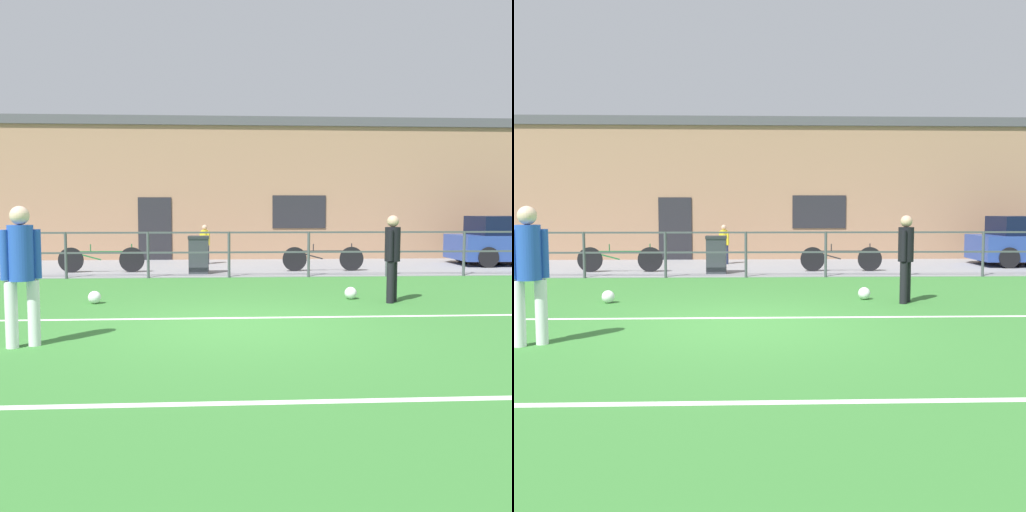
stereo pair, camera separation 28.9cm
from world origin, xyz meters
TOP-DOWN VIEW (x-y plane):
  - ground at (0.00, 0.00)m, footprint 60.00×44.00m
  - field_line_touchline at (0.00, 0.62)m, footprint 36.00×0.11m
  - field_line_hash at (0.00, -3.36)m, footprint 36.00×0.11m
  - pavement_strip at (0.00, 8.50)m, footprint 48.00×5.00m
  - perimeter_fence at (0.00, 6.00)m, footprint 36.07×0.07m
  - clubhouse_facade at (-0.00, 12.20)m, footprint 28.00×2.56m
  - player_goalkeeper at (2.94, 2.00)m, footprint 0.28×0.39m
  - player_striker at (-2.63, -1.11)m, footprint 0.44×0.31m
  - soccer_ball_match at (-2.48, 2.15)m, footprint 0.23×0.23m
  - soccer_ball_spare at (2.27, 2.41)m, footprint 0.23×0.23m
  - spectator_child at (-0.70, 9.40)m, footprint 0.31×0.21m
  - bicycle_parked_0 at (2.58, 7.20)m, footprint 2.23×0.04m
  - bicycle_parked_1 at (-3.39, 7.20)m, footprint 2.28×0.04m
  - trash_bin_0 at (-0.78, 6.77)m, footprint 0.54×0.46m

SIDE VIEW (x-z plane):
  - ground at x=0.00m, z-range -0.04..0.00m
  - field_line_touchline at x=0.00m, z-range 0.00..0.00m
  - field_line_hash at x=0.00m, z-range 0.00..0.00m
  - pavement_strip at x=0.00m, z-range 0.00..0.02m
  - soccer_ball_match at x=-2.48m, z-range 0.00..0.23m
  - soccer_ball_spare at x=2.27m, z-range 0.00..0.23m
  - bicycle_parked_0 at x=2.58m, z-range -0.01..0.74m
  - bicycle_parked_1 at x=-3.39m, z-range -0.01..0.75m
  - trash_bin_0 at x=-0.78m, z-range 0.02..1.01m
  - spectator_child at x=-0.70m, z-range 0.10..1.31m
  - perimeter_fence at x=0.00m, z-range 0.17..1.32m
  - player_goalkeeper at x=2.94m, z-range 0.11..1.70m
  - player_striker at x=-2.63m, z-range 0.12..1.86m
  - clubhouse_facade at x=0.00m, z-range 0.01..4.78m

